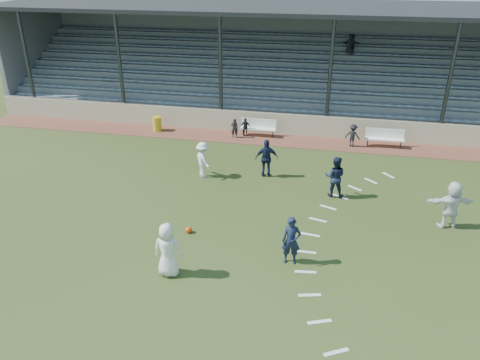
% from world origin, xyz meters
% --- Properties ---
extents(ground, '(90.00, 90.00, 0.00)m').
position_xyz_m(ground, '(0.00, 0.00, 0.00)').
color(ground, '#2C3A17').
rests_on(ground, ground).
extents(cinder_track, '(34.00, 2.00, 0.02)m').
position_xyz_m(cinder_track, '(0.00, 10.50, 0.01)').
color(cinder_track, brown).
rests_on(cinder_track, ground).
extents(retaining_wall, '(34.00, 0.18, 1.20)m').
position_xyz_m(retaining_wall, '(0.00, 11.55, 0.60)').
color(retaining_wall, '#C1B594').
rests_on(retaining_wall, ground).
extents(bench_left, '(2.00, 0.47, 0.95)m').
position_xyz_m(bench_left, '(-0.70, 10.97, 0.58)').
color(bench_left, white).
rests_on(bench_left, cinder_track).
extents(bench_right, '(2.01, 0.50, 0.95)m').
position_xyz_m(bench_right, '(6.13, 10.69, 0.58)').
color(bench_right, white).
rests_on(bench_right, cinder_track).
extents(trash_bin, '(0.51, 0.51, 0.81)m').
position_xyz_m(trash_bin, '(-6.58, 10.60, 0.42)').
color(trash_bin, gold).
rests_on(trash_bin, cinder_track).
extents(football, '(0.23, 0.23, 0.23)m').
position_xyz_m(football, '(-1.49, 0.38, 0.12)').
color(football, '#C73E0B').
rests_on(football, ground).
extents(player_white_lead, '(0.92, 0.62, 1.84)m').
position_xyz_m(player_white_lead, '(-1.37, -2.11, 0.92)').
color(player_white_lead, silver).
rests_on(player_white_lead, ground).
extents(player_navy_lead, '(0.65, 0.46, 1.69)m').
position_xyz_m(player_navy_lead, '(2.37, -0.69, 0.84)').
color(player_navy_lead, '#121A33').
rests_on(player_navy_lead, ground).
extents(player_navy_mid, '(0.89, 0.71, 1.78)m').
position_xyz_m(player_navy_mid, '(3.65, 4.44, 0.89)').
color(player_navy_mid, '#121A33').
rests_on(player_navy_mid, ground).
extents(player_white_wing, '(1.18, 1.20, 1.66)m').
position_xyz_m(player_white_wing, '(-2.28, 5.20, 0.83)').
color(player_white_wing, silver).
rests_on(player_white_wing, ground).
extents(player_navy_wing, '(1.12, 0.67, 1.78)m').
position_xyz_m(player_navy_wing, '(0.56, 5.80, 0.89)').
color(player_navy_wing, '#121A33').
rests_on(player_navy_wing, ground).
extents(player_white_back, '(1.79, 0.89, 1.85)m').
position_xyz_m(player_white_back, '(7.92, 2.78, 0.93)').
color(player_white_back, silver).
rests_on(player_white_back, ground).
extents(sub_left_near, '(0.45, 0.36, 1.09)m').
position_xyz_m(sub_left_near, '(-1.95, 10.41, 0.56)').
color(sub_left_near, black).
rests_on(sub_left_near, cinder_track).
extents(sub_left_far, '(0.62, 0.26, 1.05)m').
position_xyz_m(sub_left_far, '(-1.38, 10.73, 0.55)').
color(sub_left_far, black).
rests_on(sub_left_far, cinder_track).
extents(sub_right, '(0.89, 0.66, 1.23)m').
position_xyz_m(sub_right, '(4.46, 10.36, 0.63)').
color(sub_right, black).
rests_on(sub_right, cinder_track).
extents(grandstand, '(34.60, 9.00, 6.61)m').
position_xyz_m(grandstand, '(0.00, 16.26, 2.20)').
color(grandstand, slate).
rests_on(grandstand, ground).
extents(penalty_arc, '(3.89, 14.63, 0.01)m').
position_xyz_m(penalty_arc, '(4.12, 0.00, 0.01)').
color(penalty_arc, silver).
rests_on(penalty_arc, ground).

